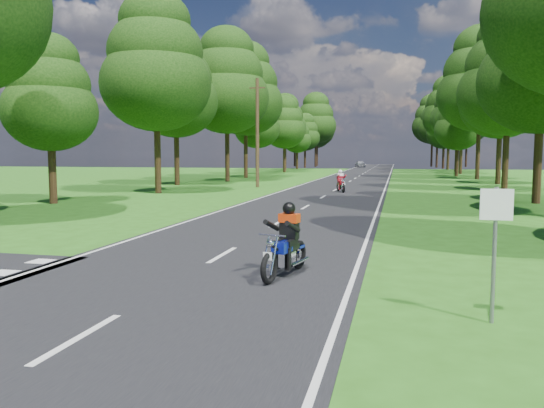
# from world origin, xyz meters

# --- Properties ---
(ground) EXTENTS (160.00, 160.00, 0.00)m
(ground) POSITION_xyz_m (0.00, 0.00, 0.00)
(ground) COLOR #255B14
(ground) RESTS_ON ground
(main_road) EXTENTS (7.00, 140.00, 0.02)m
(main_road) POSITION_xyz_m (0.00, 50.00, 0.01)
(main_road) COLOR black
(main_road) RESTS_ON ground
(road_markings) EXTENTS (7.40, 140.00, 0.01)m
(road_markings) POSITION_xyz_m (-0.14, 48.13, 0.02)
(road_markings) COLOR silver
(road_markings) RESTS_ON main_road
(treeline) EXTENTS (40.00, 115.35, 14.78)m
(treeline) POSITION_xyz_m (1.43, 60.06, 8.25)
(treeline) COLOR black
(treeline) RESTS_ON ground
(telegraph_pole) EXTENTS (1.20, 0.26, 8.00)m
(telegraph_pole) POSITION_xyz_m (-6.00, 28.00, 4.07)
(telegraph_pole) COLOR #382616
(telegraph_pole) RESTS_ON ground
(road_sign) EXTENTS (0.45, 0.07, 2.00)m
(road_sign) POSITION_xyz_m (5.50, -2.01, 1.34)
(road_sign) COLOR slate
(road_sign) RESTS_ON ground
(rider_near_blue) EXTENTS (0.95, 1.87, 1.49)m
(rider_near_blue) POSITION_xyz_m (1.94, 0.17, 0.77)
(rider_near_blue) COLOR navy
(rider_near_blue) RESTS_ON main_road
(rider_far_red) EXTENTS (1.11, 1.83, 1.45)m
(rider_far_red) POSITION_xyz_m (0.58, 24.18, 0.74)
(rider_far_red) COLOR #B70E18
(rider_far_red) RESTS_ON main_road
(distant_car) EXTENTS (2.41, 3.90, 1.24)m
(distant_car) POSITION_xyz_m (-2.60, 89.67, 0.64)
(distant_car) COLOR #ACAEB3
(distant_car) RESTS_ON main_road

